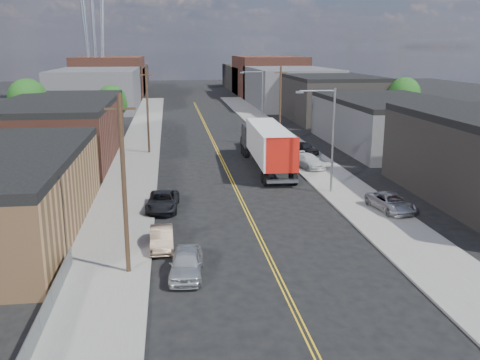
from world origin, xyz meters
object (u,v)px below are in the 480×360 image
object	(u,v)px
car_left_c	(163,201)
car_right_lot_b	(308,161)
semi_truck	(265,143)
car_right_lot_c	(304,148)
car_left_b	(162,238)
car_ahead_truck	(252,141)
car_right_lot_a	(391,202)
car_left_a	(186,263)

from	to	relation	value
car_left_c	car_right_lot_b	world-z (taller)	car_right_lot_b
semi_truck	car_right_lot_c	world-z (taller)	semi_truck
car_left_b	car_ahead_truck	distance (m)	35.20
semi_truck	car_left_b	xyz separation A→B (m)	(-10.55, -22.15, -1.94)
car_right_lot_b	car_ahead_truck	size ratio (longest dim) A/B	0.81
car_right_lot_a	car_right_lot_b	bearing A→B (deg)	90.07
car_left_a	car_left_c	size ratio (longest dim) A/B	0.87
semi_truck	car_ahead_truck	distance (m)	11.47
car_left_b	semi_truck	bearing A→B (deg)	63.66
car_left_b	car_right_lot_b	bearing A→B (deg)	53.66
car_left_c	car_ahead_truck	size ratio (longest dim) A/B	0.85
car_left_a	car_ahead_truck	distance (m)	39.05
car_ahead_truck	semi_truck	bearing A→B (deg)	-86.95
car_left_b	car_left_a	bearing A→B (deg)	-73.25
semi_truck	car_right_lot_a	bearing A→B (deg)	-66.61
car_left_a	car_ahead_truck	bearing A→B (deg)	81.61
car_left_a	car_right_lot_c	xyz separation A→B (m)	(14.80, 32.33, 0.11)
semi_truck	car_right_lot_b	world-z (taller)	semi_truck
car_right_lot_c	car_ahead_truck	world-z (taller)	car_ahead_truck
car_right_lot_b	car_ahead_truck	distance (m)	13.25
car_left_c	car_right_lot_a	bearing A→B (deg)	-5.03
car_left_c	car_left_b	bearing A→B (deg)	-85.41
car_left_a	car_ahead_truck	size ratio (longest dim) A/B	0.74
car_right_lot_a	car_ahead_truck	size ratio (longest dim) A/B	0.80
car_left_c	car_right_lot_a	size ratio (longest dim) A/B	1.06
car_left_b	car_left_c	world-z (taller)	car_left_c
car_left_b	car_left_c	xyz separation A→B (m)	(0.00, 8.21, 0.04)
car_left_c	car_ahead_truck	bearing A→B (deg)	71.26
car_left_c	car_right_lot_b	size ratio (longest dim) A/B	1.05
car_right_lot_b	car_right_lot_c	world-z (taller)	car_right_lot_c
car_left_a	car_right_lot_b	xyz separation A→B (m)	(13.43, 25.22, 0.10)
car_right_lot_b	car_right_lot_c	distance (m)	7.24
semi_truck	car_right_lot_c	distance (m)	8.26
semi_truck	car_right_lot_a	size ratio (longest dim) A/B	3.69
car_left_b	car_ahead_truck	bearing A→B (deg)	71.09
semi_truck	car_ahead_truck	bearing A→B (deg)	89.95
car_left_a	car_right_lot_a	bearing A→B (deg)	37.12
semi_truck	car_left_b	size ratio (longest dim) A/B	4.33
car_ahead_truck	car_left_c	bearing A→B (deg)	-108.53
car_left_a	car_right_lot_b	world-z (taller)	car_right_lot_b
car_left_b	car_right_lot_a	size ratio (longest dim) A/B	0.85
car_right_lot_a	semi_truck	bearing A→B (deg)	102.87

